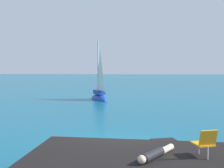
% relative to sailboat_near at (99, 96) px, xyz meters
% --- Properties ---
extents(ground_plane, '(160.00, 160.00, 0.00)m').
position_rel_sailboat_near_xyz_m(ground_plane, '(1.95, -13.91, -0.30)').
color(ground_plane, '#0F5675').
extents(boulder_seaward, '(1.57, 1.49, 0.92)m').
position_rel_sailboat_near_xyz_m(boulder_seaward, '(3.78, -14.68, -0.30)').
color(boulder_seaward, black).
rests_on(boulder_seaward, ground).
extents(boulder_inland, '(1.95, 1.80, 1.07)m').
position_rel_sailboat_near_xyz_m(boulder_inland, '(0.58, -15.14, -0.30)').
color(boulder_inland, black).
rests_on(boulder_inland, ground).
extents(sailboat_near, '(2.17, 3.08, 5.59)m').
position_rel_sailboat_near_xyz_m(sailboat_near, '(0.00, 0.00, 0.00)').
color(sailboat_near, '#193D99').
rests_on(sailboat_near, ground).
extents(person_sunbather, '(1.13, 1.52, 0.25)m').
position_rel_sailboat_near_xyz_m(person_sunbather, '(3.06, -17.05, 0.36)').
color(person_sunbather, black).
rests_on(person_sunbather, shore_ledge).
extents(beach_chair, '(0.62, 0.70, 0.80)m').
position_rel_sailboat_near_xyz_m(beach_chair, '(4.40, -16.96, 0.68)').
color(beach_chair, orange).
rests_on(beach_chair, shore_ledge).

